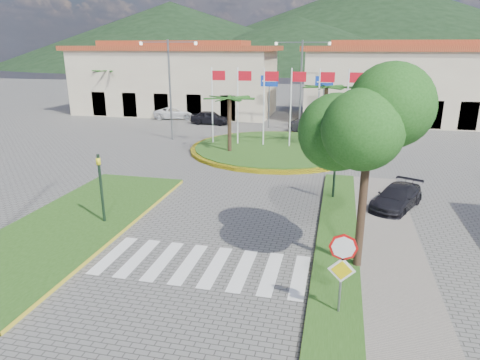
% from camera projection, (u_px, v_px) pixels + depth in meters
% --- Properties ---
extents(ground, '(160.00, 160.00, 0.00)m').
position_uv_depth(ground, '(153.00, 335.00, 11.66)').
color(ground, '#63615D').
rests_on(ground, ground).
extents(sidewalk_right, '(4.00, 28.00, 0.15)m').
position_uv_depth(sidewalk_right, '(377.00, 319.00, 12.20)').
color(sidewalk_right, gray).
rests_on(sidewalk_right, ground).
extents(verge_right, '(1.60, 28.00, 0.18)m').
position_uv_depth(verge_right, '(335.00, 313.00, 12.45)').
color(verge_right, '#254B15').
rests_on(verge_right, ground).
extents(median_left, '(5.00, 14.00, 0.18)m').
position_uv_depth(median_left, '(72.00, 225.00, 18.62)').
color(median_left, '#254B15').
rests_on(median_left, ground).
extents(crosswalk, '(8.00, 3.00, 0.01)m').
position_uv_depth(crosswalk, '(199.00, 265.00, 15.38)').
color(crosswalk, silver).
rests_on(crosswalk, ground).
extents(roundabout_island, '(12.70, 12.70, 6.00)m').
position_uv_depth(roundabout_island, '(275.00, 148.00, 32.04)').
color(roundabout_island, yellow).
rests_on(roundabout_island, ground).
extents(stop_sign, '(0.80, 0.11, 2.65)m').
position_uv_depth(stop_sign, '(342.00, 262.00, 11.89)').
color(stop_sign, slate).
rests_on(stop_sign, ground).
extents(deciduous_tree, '(3.60, 3.60, 6.80)m').
position_uv_depth(deciduous_tree, '(370.00, 124.00, 13.56)').
color(deciduous_tree, black).
rests_on(deciduous_tree, ground).
extents(traffic_light_left, '(0.15, 0.18, 3.20)m').
position_uv_depth(traffic_light_left, '(101.00, 183.00, 18.24)').
color(traffic_light_left, black).
rests_on(traffic_light_left, ground).
extents(traffic_light_right, '(0.15, 0.18, 3.20)m').
position_uv_depth(traffic_light_right, '(335.00, 163.00, 21.25)').
color(traffic_light_right, black).
rests_on(traffic_light_right, ground).
extents(traffic_light_far, '(0.18, 0.15, 3.20)m').
position_uv_depth(traffic_light_far, '(384.00, 120.00, 33.49)').
color(traffic_light_far, black).
rests_on(traffic_light_far, ground).
extents(direction_sign_west, '(1.60, 0.14, 5.20)m').
position_uv_depth(direction_sign_west, '(269.00, 91.00, 39.80)').
color(direction_sign_west, slate).
rests_on(direction_sign_west, ground).
extents(direction_sign_east, '(1.60, 0.14, 5.20)m').
position_uv_depth(direction_sign_east, '(324.00, 92.00, 38.71)').
color(direction_sign_east, slate).
rests_on(direction_sign_east, ground).
extents(street_lamp_centre, '(4.80, 0.16, 8.00)m').
position_uv_depth(street_lamp_centre, '(301.00, 81.00, 37.96)').
color(street_lamp_centre, slate).
rests_on(street_lamp_centre, ground).
extents(street_lamp_west, '(4.80, 0.16, 8.00)m').
position_uv_depth(street_lamp_west, '(170.00, 85.00, 34.55)').
color(street_lamp_west, slate).
rests_on(street_lamp_west, ground).
extents(building_left, '(23.32, 9.54, 8.05)m').
position_uv_depth(building_left, '(176.00, 79.00, 48.81)').
color(building_left, beige).
rests_on(building_left, ground).
extents(building_right, '(19.08, 9.54, 8.05)m').
position_uv_depth(building_right, '(397.00, 83.00, 43.61)').
color(building_right, beige).
rests_on(building_right, ground).
extents(hill_far_west, '(140.00, 140.00, 22.00)m').
position_uv_depth(hill_far_west, '(172.00, 35.00, 150.29)').
color(hill_far_west, black).
rests_on(hill_far_west, ground).
extents(hill_far_mid, '(180.00, 180.00, 30.00)m').
position_uv_depth(hill_far_mid, '(376.00, 23.00, 152.49)').
color(hill_far_mid, black).
rests_on(hill_far_mid, ground).
extents(hill_near_back, '(110.00, 110.00, 16.00)m').
position_uv_depth(hill_near_back, '(296.00, 44.00, 132.15)').
color(hill_near_back, black).
rests_on(hill_near_back, ground).
extents(white_van, '(5.00, 3.10, 1.29)m').
position_uv_depth(white_van, '(176.00, 113.00, 45.80)').
color(white_van, white).
rests_on(white_van, ground).
extents(car_dark_a, '(4.02, 1.83, 1.34)m').
position_uv_depth(car_dark_a, '(210.00, 118.00, 42.64)').
color(car_dark_a, black).
rests_on(car_dark_a, ground).
extents(car_dark_b, '(4.00, 2.70, 1.25)m').
position_uv_depth(car_dark_b, '(310.00, 125.00, 38.90)').
color(car_dark_b, black).
rests_on(car_dark_b, ground).
extents(car_side_right, '(3.08, 4.20, 1.13)m').
position_uv_depth(car_side_right, '(397.00, 198.00, 20.53)').
color(car_side_right, black).
rests_on(car_side_right, ground).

